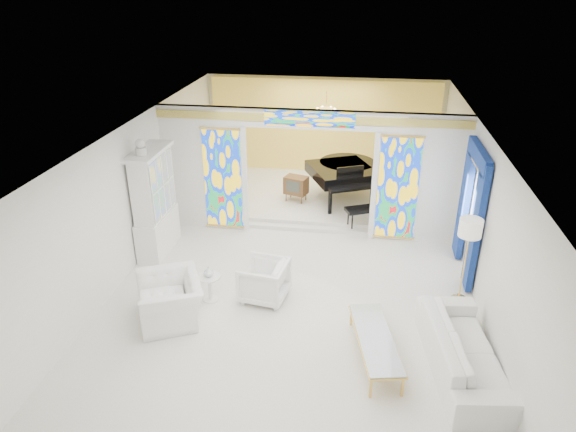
% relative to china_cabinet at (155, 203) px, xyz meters
% --- Properties ---
extents(floor, '(12.00, 12.00, 0.00)m').
position_rel_china_cabinet_xyz_m(floor, '(3.22, -0.60, -1.17)').
color(floor, silver).
rests_on(floor, ground).
extents(ceiling, '(7.00, 12.00, 0.02)m').
position_rel_china_cabinet_xyz_m(ceiling, '(3.22, -0.60, 1.83)').
color(ceiling, white).
rests_on(ceiling, wall_back).
extents(wall_back, '(7.00, 0.02, 3.00)m').
position_rel_china_cabinet_xyz_m(wall_back, '(3.22, 5.40, 0.33)').
color(wall_back, white).
rests_on(wall_back, floor).
extents(wall_left, '(0.02, 12.00, 3.00)m').
position_rel_china_cabinet_xyz_m(wall_left, '(-0.28, -0.60, 0.33)').
color(wall_left, white).
rests_on(wall_left, floor).
extents(wall_right, '(0.02, 12.00, 3.00)m').
position_rel_china_cabinet_xyz_m(wall_right, '(6.72, -0.60, 0.33)').
color(wall_right, white).
rests_on(wall_right, floor).
extents(partition_wall, '(7.00, 0.22, 3.00)m').
position_rel_china_cabinet_xyz_m(partition_wall, '(3.22, 1.40, 0.48)').
color(partition_wall, white).
rests_on(partition_wall, floor).
extents(stained_glass_left, '(0.90, 0.04, 2.40)m').
position_rel_china_cabinet_xyz_m(stained_glass_left, '(1.19, 1.29, 0.13)').
color(stained_glass_left, gold).
rests_on(stained_glass_left, partition_wall).
extents(stained_glass_right, '(0.90, 0.04, 2.40)m').
position_rel_china_cabinet_xyz_m(stained_glass_right, '(5.25, 1.29, 0.13)').
color(stained_glass_right, gold).
rests_on(stained_glass_right, partition_wall).
extents(stained_glass_transom, '(2.00, 0.04, 0.34)m').
position_rel_china_cabinet_xyz_m(stained_glass_transom, '(3.22, 1.29, 1.65)').
color(stained_glass_transom, gold).
rests_on(stained_glass_transom, partition_wall).
extents(alcove_platform, '(6.80, 3.80, 0.18)m').
position_rel_china_cabinet_xyz_m(alcove_platform, '(3.22, 3.50, -1.08)').
color(alcove_platform, silver).
rests_on(alcove_platform, floor).
extents(gold_curtain_back, '(6.70, 0.10, 2.90)m').
position_rel_china_cabinet_xyz_m(gold_curtain_back, '(3.22, 5.28, 0.33)').
color(gold_curtain_back, '#F3D954').
rests_on(gold_curtain_back, wall_back).
extents(chandelier, '(0.48, 0.48, 0.30)m').
position_rel_china_cabinet_xyz_m(chandelier, '(3.42, 3.40, 1.38)').
color(chandelier, gold).
rests_on(chandelier, ceiling).
extents(blue_drapes, '(0.14, 1.85, 2.65)m').
position_rel_china_cabinet_xyz_m(blue_drapes, '(6.62, 0.10, 0.41)').
color(blue_drapes, navy).
rests_on(blue_drapes, wall_right).
extents(china_cabinet, '(0.56, 1.46, 2.72)m').
position_rel_china_cabinet_xyz_m(china_cabinet, '(0.00, 0.00, 0.00)').
color(china_cabinet, white).
rests_on(china_cabinet, floor).
extents(armchair_left, '(1.51, 1.58, 0.80)m').
position_rel_china_cabinet_xyz_m(armchair_left, '(1.15, -2.40, -0.77)').
color(armchair_left, silver).
rests_on(armchair_left, floor).
extents(armchair_right, '(0.97, 0.95, 0.78)m').
position_rel_china_cabinet_xyz_m(armchair_right, '(2.69, -1.51, -0.78)').
color(armchair_right, silver).
rests_on(armchair_right, floor).
extents(sofa, '(1.31, 2.66, 0.75)m').
position_rel_china_cabinet_xyz_m(sofa, '(6.17, -3.00, -0.80)').
color(sofa, white).
rests_on(sofa, floor).
extents(side_table, '(0.54, 0.54, 0.54)m').
position_rel_china_cabinet_xyz_m(side_table, '(1.69, -1.74, -0.82)').
color(side_table, white).
rests_on(side_table, floor).
extents(vase, '(0.24, 0.24, 0.20)m').
position_rel_china_cabinet_xyz_m(vase, '(1.69, -1.74, -0.53)').
color(vase, white).
rests_on(vase, side_table).
extents(coffee_table, '(0.93, 1.93, 0.41)m').
position_rel_china_cabinet_xyz_m(coffee_table, '(4.79, -2.93, -0.79)').
color(coffee_table, silver).
rests_on(coffee_table, floor).
extents(floor_lamp, '(0.51, 0.51, 1.71)m').
position_rel_china_cabinet_xyz_m(floor_lamp, '(6.42, -1.01, 0.29)').
color(floor_lamp, gold).
rests_on(floor_lamp, floor).
extents(grand_piano, '(2.18, 3.23, 1.15)m').
position_rel_china_cabinet_xyz_m(grand_piano, '(3.99, 3.20, -0.21)').
color(grand_piano, black).
rests_on(grand_piano, alcove_platform).
extents(tv_console, '(0.67, 0.55, 0.68)m').
position_rel_china_cabinet_xyz_m(tv_console, '(2.73, 2.85, -0.55)').
color(tv_console, brown).
rests_on(tv_console, alcove_platform).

